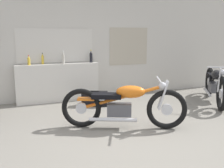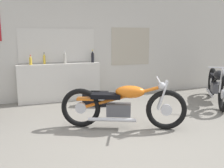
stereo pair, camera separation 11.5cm
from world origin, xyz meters
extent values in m
plane|color=gray|center=(0.00, 0.00, 0.00)|extent=(24.00, 24.00, 0.00)
cube|color=beige|center=(0.00, 3.12, 1.40)|extent=(10.00, 0.06, 2.80)
cube|color=silver|center=(-0.59, 3.09, 1.37)|extent=(1.80, 0.01, 0.76)
cube|color=beige|center=(-0.59, 3.08, 1.37)|extent=(1.86, 0.01, 0.82)
cube|color=#B2A893|center=(1.38, 3.09, 1.32)|extent=(1.11, 0.01, 1.00)
cube|color=silver|center=(-0.59, 2.94, 0.47)|extent=(2.00, 0.28, 0.94)
cylinder|color=gold|center=(-1.25, 2.89, 1.02)|extent=(0.06, 0.06, 0.16)
cone|color=gold|center=(-1.25, 2.89, 1.12)|extent=(0.06, 0.06, 0.05)
cylinder|color=red|center=(-1.25, 2.89, 1.15)|extent=(0.03, 0.03, 0.02)
cylinder|color=gold|center=(-0.93, 2.98, 1.03)|extent=(0.06, 0.06, 0.20)
cone|color=gold|center=(-0.93, 2.98, 1.16)|extent=(0.05, 0.05, 0.05)
cylinder|color=black|center=(-0.93, 2.98, 1.20)|extent=(0.02, 0.02, 0.02)
cylinder|color=#B7B2A8|center=(-0.45, 2.90, 1.05)|extent=(0.07, 0.07, 0.23)
cone|color=#B7B2A8|center=(-0.45, 2.90, 1.20)|extent=(0.06, 0.06, 0.06)
cylinder|color=silver|center=(-0.45, 2.90, 1.24)|extent=(0.03, 0.03, 0.03)
cylinder|color=black|center=(0.26, 2.93, 1.05)|extent=(0.07, 0.07, 0.23)
cone|color=black|center=(0.26, 2.93, 1.20)|extent=(0.06, 0.06, 0.06)
cylinder|color=gold|center=(0.26, 2.93, 1.24)|extent=(0.03, 0.03, 0.03)
torus|color=black|center=(2.56, 0.82, 0.38)|extent=(0.49, 0.70, 0.76)
cylinder|color=silver|center=(2.56, 0.82, 0.38)|extent=(0.17, 0.22, 0.21)
torus|color=black|center=(3.36, 2.11, 0.38)|extent=(0.49, 0.70, 0.76)
cylinder|color=silver|center=(3.36, 2.11, 0.38)|extent=(0.17, 0.22, 0.21)
cube|color=#4C4C51|center=(3.00, 1.53, 0.36)|extent=(0.41, 0.48, 0.23)
cylinder|color=black|center=(3.00, 1.53, 0.59)|extent=(0.78, 1.21, 0.47)
ellipsoid|color=black|center=(2.89, 1.37, 0.70)|extent=(0.48, 0.57, 0.22)
cube|color=black|center=(3.12, 1.73, 0.62)|extent=(0.48, 0.57, 0.08)
cube|color=black|center=(3.31, 2.04, 0.56)|extent=(0.28, 0.33, 0.04)
cylinder|color=silver|center=(2.55, 0.92, 0.66)|extent=(0.13, 0.17, 0.54)
cylinder|color=silver|center=(2.64, 0.95, 0.93)|extent=(0.56, 0.36, 0.03)
sphere|color=silver|center=(2.60, 0.90, 0.83)|extent=(0.13, 0.13, 0.13)
cylinder|color=silver|center=(2.93, 1.70, 0.21)|extent=(0.49, 0.74, 0.06)
torus|color=black|center=(0.84, 0.31, 0.35)|extent=(0.68, 0.38, 0.71)
cylinder|color=silver|center=(0.84, 0.31, 0.35)|extent=(0.21, 0.14, 0.20)
torus|color=black|center=(-0.53, 0.93, 0.35)|extent=(0.68, 0.38, 0.71)
cylinder|color=silver|center=(-0.53, 0.93, 0.35)|extent=(0.21, 0.14, 0.20)
cube|color=#4C4C51|center=(0.08, 0.65, 0.34)|extent=(0.48, 0.38, 0.21)
cylinder|color=orange|center=(0.08, 0.65, 0.55)|extent=(1.27, 0.62, 0.44)
ellipsoid|color=orange|center=(0.26, 0.57, 0.66)|extent=(0.57, 0.43, 0.22)
cube|color=black|center=(-0.12, 0.74, 0.58)|extent=(0.57, 0.43, 0.08)
cube|color=orange|center=(-0.45, 0.90, 0.52)|extent=(0.33, 0.25, 0.04)
cylinder|color=silver|center=(0.79, 0.39, 0.61)|extent=(0.18, 0.11, 0.51)
cylinder|color=silver|center=(0.74, 0.28, 0.61)|extent=(0.18, 0.11, 0.51)
cylinder|color=silver|center=(0.70, 0.37, 0.87)|extent=(0.30, 0.60, 0.03)
sphere|color=silver|center=(0.76, 0.34, 0.77)|extent=(0.13, 0.13, 0.13)
cylinder|color=silver|center=(-0.07, 0.57, 0.19)|extent=(0.78, 0.40, 0.06)
cube|color=black|center=(0.12, 2.22, 0.17)|extent=(0.63, 0.45, 0.33)
cube|color=silver|center=(0.07, 2.11, 0.17)|extent=(0.46, 0.21, 0.02)
cube|color=black|center=(0.12, 2.22, 0.35)|extent=(0.20, 0.11, 0.02)
camera|label=1|loc=(-1.65, -3.45, 1.65)|focal=42.00mm
camera|label=2|loc=(-1.54, -3.49, 1.65)|focal=42.00mm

